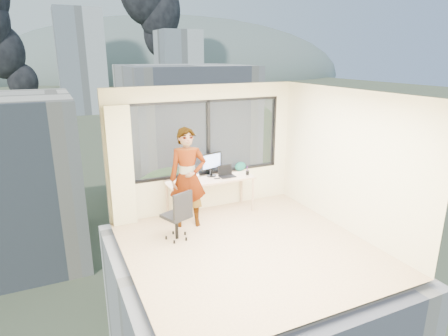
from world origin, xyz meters
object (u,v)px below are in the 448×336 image
person (188,178)px  game_console (192,176)px  monitor (211,164)px  handbag (240,166)px  desk (211,196)px  chair (176,214)px  laptop (227,172)px

person → game_console: (0.29, 0.57, -0.17)m
monitor → handbag: size_ratio=1.98×
desk → chair: bearing=-140.7°
desk → person: (-0.60, -0.35, 0.57)m
monitor → laptop: monitor is taller
desk → game_console: (-0.31, 0.22, 0.41)m
monitor → game_console: bearing=155.0°
monitor → game_console: monitor is taller
chair → monitor: size_ratio=1.88×
chair → game_console: bearing=34.9°
monitor → person: bearing=-158.3°
monitor → desk: bearing=-133.9°
chair → monitor: 1.55m
person → handbag: bearing=38.2°
person → chair: bearing=-114.6°
game_console → chair: bearing=-104.2°
game_console → desk: bearing=-16.0°
desk → handbag: 0.96m
handbag → game_console: bearing=175.6°
desk → game_console: 0.56m
desk → handbag: size_ratio=7.15×
game_console → laptop: 0.73m
person → monitor: bearing=51.7°
chair → handbag: (1.80, 1.05, 0.38)m
chair → laptop: bearing=8.2°
chair → monitor: (1.09, 0.97, 0.53)m
chair → handbag: size_ratio=3.73×
person → monitor: size_ratio=3.80×
desk → chair: (-1.00, -0.82, 0.09)m
monitor → handbag: 0.74m
laptop → monitor: bearing=144.6°
monitor → game_console: 0.46m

